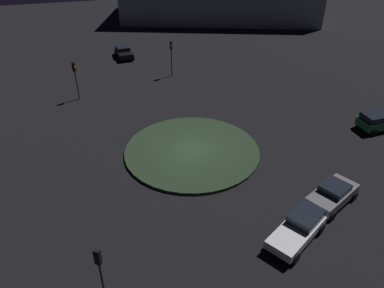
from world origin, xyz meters
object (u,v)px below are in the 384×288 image
(car_green, at_px, (380,120))
(car_black, at_px, (124,52))
(traffic_light_southwest, at_px, (75,73))
(traffic_light_southeast, at_px, (100,265))
(car_white, at_px, (299,228))
(traffic_light_west, at_px, (171,52))
(car_grey, at_px, (333,194))

(car_green, height_order, car_black, car_green)
(traffic_light_southwest, height_order, traffic_light_southeast, traffic_light_southwest)
(car_white, distance_m, traffic_light_southeast, 11.73)
(traffic_light_southwest, bearing_deg, car_black, 117.61)
(car_green, relative_size, traffic_light_west, 1.05)
(car_white, height_order, traffic_light_southwest, traffic_light_southwest)
(car_grey, bearing_deg, traffic_light_southeast, -14.42)
(car_grey, xyz_separation_m, traffic_light_southeast, (3.61, -15.19, 1.90))
(traffic_light_west, bearing_deg, car_grey, 19.68)
(traffic_light_southwest, xyz_separation_m, traffic_light_west, (-3.52, 10.49, 0.10))
(car_green, bearing_deg, traffic_light_southwest, 149.43)
(car_black, xyz_separation_m, traffic_light_southeast, (35.51, -4.85, 1.93))
(traffic_light_west, bearing_deg, traffic_light_southeast, -12.36)
(traffic_light_southeast, bearing_deg, car_white, -50.29)
(car_green, bearing_deg, car_grey, -145.03)
(car_white, relative_size, car_green, 1.06)
(car_white, xyz_separation_m, traffic_light_west, (-26.47, -1.96, 2.14))
(car_green, height_order, traffic_light_southeast, traffic_light_southeast)
(car_grey, bearing_deg, car_green, -169.02)
(car_grey, height_order, traffic_light_southeast, traffic_light_southeast)
(car_grey, distance_m, traffic_light_southeast, 15.73)
(car_green, xyz_separation_m, traffic_light_southeast, (11.33, -24.81, 1.85))
(car_grey, distance_m, traffic_light_southwest, 26.34)
(car_green, bearing_deg, traffic_light_west, 128.96)
(car_green, bearing_deg, car_white, -147.00)
(traffic_light_west, bearing_deg, car_black, -142.03)
(car_grey, relative_size, car_black, 1.07)
(car_white, height_order, car_green, car_green)
(car_grey, relative_size, traffic_light_southeast, 1.16)
(traffic_light_southwest, relative_size, traffic_light_west, 0.96)
(car_green, distance_m, traffic_light_west, 22.59)
(car_white, xyz_separation_m, traffic_light_southeast, (1.38, -11.50, 1.89))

